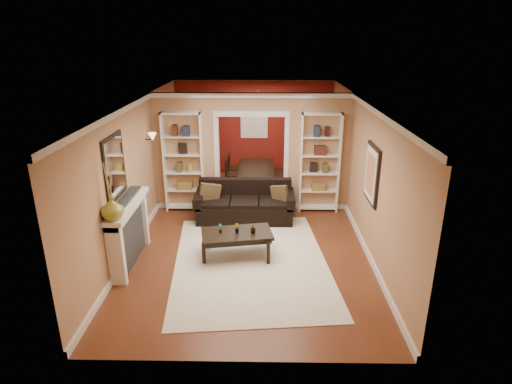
{
  "coord_description": "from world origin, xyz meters",
  "views": [
    {
      "loc": [
        0.27,
        -8.33,
        3.89
      ],
      "look_at": [
        0.14,
        -0.8,
        1.12
      ],
      "focal_mm": 30.0,
      "sensor_mm": 36.0,
      "label": 1
    }
  ],
  "objects_px": {
    "sofa": "(245,202)",
    "bookshelf_right": "(319,163)",
    "dining_table": "(258,178)",
    "fireplace": "(130,233)",
    "coffee_table": "(237,244)",
    "bookshelf_left": "(184,163)"
  },
  "relations": [
    {
      "from": "bookshelf_right",
      "to": "fireplace",
      "type": "bearing_deg",
      "value": -145.2
    },
    {
      "from": "sofa",
      "to": "fireplace",
      "type": "bearing_deg",
      "value": -135.09
    },
    {
      "from": "bookshelf_right",
      "to": "dining_table",
      "type": "height_order",
      "value": "bookshelf_right"
    },
    {
      "from": "fireplace",
      "to": "bookshelf_right",
      "type": "bearing_deg",
      "value": 34.8
    },
    {
      "from": "bookshelf_left",
      "to": "coffee_table",
      "type": "bearing_deg",
      "value": -59.48
    },
    {
      "from": "sofa",
      "to": "bookshelf_right",
      "type": "height_order",
      "value": "bookshelf_right"
    },
    {
      "from": "bookshelf_left",
      "to": "bookshelf_right",
      "type": "height_order",
      "value": "same"
    },
    {
      "from": "bookshelf_left",
      "to": "dining_table",
      "type": "xyz_separation_m",
      "value": [
        1.68,
        1.49,
        -0.85
      ]
    },
    {
      "from": "sofa",
      "to": "fireplace",
      "type": "xyz_separation_m",
      "value": [
        -1.96,
        -1.95,
        0.15
      ]
    },
    {
      "from": "sofa",
      "to": "bookshelf_right",
      "type": "distance_m",
      "value": 1.92
    },
    {
      "from": "fireplace",
      "to": "dining_table",
      "type": "distance_m",
      "value": 4.6
    },
    {
      "from": "dining_table",
      "to": "bookshelf_right",
      "type": "bearing_deg",
      "value": -136.35
    },
    {
      "from": "dining_table",
      "to": "bookshelf_left",
      "type": "bearing_deg",
      "value": 131.69
    },
    {
      "from": "bookshelf_left",
      "to": "fireplace",
      "type": "relative_size",
      "value": 1.35
    },
    {
      "from": "coffee_table",
      "to": "dining_table",
      "type": "relative_size",
      "value": 0.75
    },
    {
      "from": "sofa",
      "to": "dining_table",
      "type": "height_order",
      "value": "sofa"
    },
    {
      "from": "coffee_table",
      "to": "fireplace",
      "type": "xyz_separation_m",
      "value": [
        -1.88,
        -0.26,
        0.34
      ]
    },
    {
      "from": "fireplace",
      "to": "dining_table",
      "type": "height_order",
      "value": "fireplace"
    },
    {
      "from": "sofa",
      "to": "fireplace",
      "type": "height_order",
      "value": "fireplace"
    },
    {
      "from": "bookshelf_right",
      "to": "fireplace",
      "type": "relative_size",
      "value": 1.35
    },
    {
      "from": "bookshelf_right",
      "to": "coffee_table",
      "type": "bearing_deg",
      "value": -127.71
    },
    {
      "from": "fireplace",
      "to": "bookshelf_left",
      "type": "bearing_deg",
      "value": 77.95
    }
  ]
}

